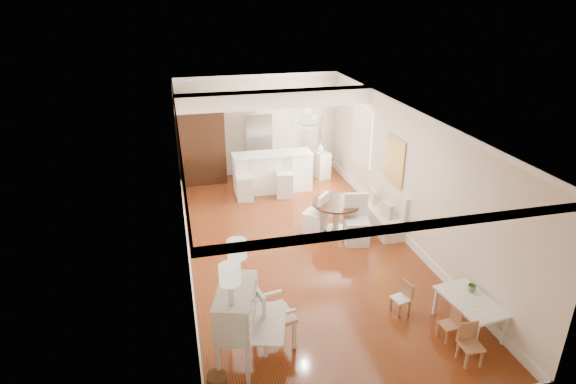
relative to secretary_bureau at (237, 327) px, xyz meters
name	(u,v)px	position (x,y,z in m)	size (l,w,h in m)	color
room	(298,151)	(1.74, 3.29, 1.36)	(9.00, 9.04, 2.82)	brown
secretary_bureau	(237,327)	(0.00, 0.00, 0.00)	(0.98, 1.00, 1.25)	beige
gustavian_armchair	(274,314)	(0.58, 0.30, -0.11)	(0.59, 0.59, 1.03)	white
wicker_basket	(217,383)	(-0.35, -0.46, -0.49)	(0.27, 0.27, 0.27)	brown
kids_table	(469,314)	(3.60, -0.10, -0.36)	(0.64, 1.06, 0.53)	silver
kids_chair_a	(449,324)	(3.17, -0.25, -0.36)	(0.25, 0.25, 0.52)	#AC744E
kids_chair_b	(401,298)	(2.76, 0.52, -0.35)	(0.27, 0.27, 0.55)	#9C7047
kids_chair_c	(471,345)	(3.20, -0.78, -0.32)	(0.30, 0.30, 0.61)	#A7724C
banquette	(381,207)	(3.69, 3.47, -0.13)	(0.52, 1.60, 0.98)	silver
dining_table	(336,217)	(2.65, 3.45, -0.27)	(1.05, 1.05, 0.71)	#482917
slip_chair_near	(357,220)	(2.91, 2.91, -0.11)	(0.49, 0.51, 1.03)	silver
slip_chair_far	(315,212)	(2.21, 3.60, -0.17)	(0.43, 0.45, 0.92)	white
breakfast_counter	(273,172)	(1.80, 6.07, -0.11)	(2.05, 0.65, 1.03)	white
bar_stool_left	(245,181)	(1.00, 5.64, -0.13)	(0.40, 0.40, 1.00)	silver
bar_stool_right	(285,177)	(2.02, 5.62, -0.11)	(0.41, 0.41, 1.03)	silver
pantry_cabinet	(202,141)	(0.10, 7.15, 0.53)	(1.20, 0.60, 2.30)	#381E11
fridge	(272,145)	(2.00, 7.12, 0.28)	(0.75, 0.65, 1.80)	silver
sideboard	(319,163)	(3.30, 6.81, -0.25)	(0.34, 0.78, 0.74)	silver
pencil_cup	(472,288)	(3.74, 0.11, -0.04)	(0.14, 0.14, 0.11)	#66A560
branch_vase	(320,147)	(3.31, 6.79, 0.22)	(0.21, 0.21, 0.21)	white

